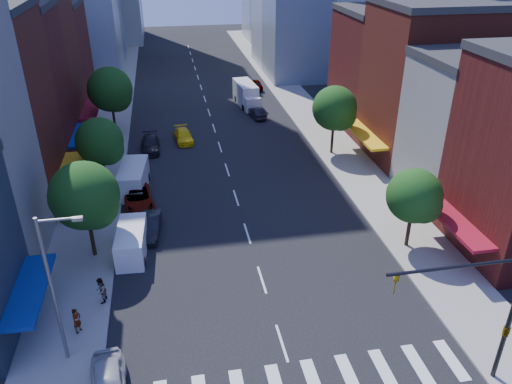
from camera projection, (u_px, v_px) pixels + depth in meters
ground at (282, 343)px, 28.91m from camera, size 220.00×220.00×0.00m
sidewalk_left at (110, 123)px, 61.65m from camera, size 5.00×120.00×0.15m
sidewalk_right at (305, 111)px, 65.69m from camera, size 5.00×120.00×0.15m
crosswalk at (295, 384)px, 26.29m from camera, size 19.00×3.00×0.01m
bldg_left_4 at (17, 62)px, 54.17m from camera, size 12.00×9.00×17.00m
bldg_left_5 at (38, 61)px, 63.37m from camera, size 12.00×10.00×13.00m
bldg_right_1 at (483, 131)px, 42.56m from camera, size 12.00×8.00×12.00m
bldg_right_2 at (434, 85)px, 49.69m from camera, size 12.00×10.00×15.00m
bldg_right_3 at (391, 71)px, 58.86m from camera, size 12.00×10.00×13.00m
traffic_signal at (500, 319)px, 24.67m from camera, size 7.24×2.24×8.00m
streetlight at (54, 283)px, 25.41m from camera, size 2.25×0.25×9.00m
tree_left_near at (87, 198)px, 34.31m from camera, size 4.80×4.80×7.30m
tree_left_mid at (102, 143)px, 44.04m from camera, size 4.20×4.20×6.65m
tree_left_far at (112, 91)px, 55.90m from camera, size 5.00×5.00×7.75m
tree_right_near at (416, 198)px, 35.73m from camera, size 4.00×4.00×6.20m
tree_right_far at (336, 110)px, 51.08m from camera, size 4.60×4.60×7.20m
parked_car_second at (150, 226)px, 38.94m from camera, size 1.94×4.50×1.44m
parked_car_third at (138, 198)px, 43.00m from camera, size 3.04×5.42×1.43m
parked_car_rear at (150, 144)px, 53.86m from camera, size 1.96×4.82×1.40m
cargo_van_near at (131, 243)px, 36.30m from camera, size 2.23×5.02×2.10m
cargo_van_far at (133, 179)px, 45.25m from camera, size 2.80×5.78×2.37m
taxi at (183, 136)px, 56.24m from camera, size 2.21×4.58×1.28m
traffic_car_oncoming at (257, 113)px, 63.30m from camera, size 1.83×4.02×1.28m
traffic_car_far at (255, 84)px, 74.78m from camera, size 1.88×4.32×1.45m
box_truck at (246, 95)px, 67.62m from camera, size 2.81×7.50×2.95m
pedestrian_near at (77, 321)px, 29.15m from camera, size 0.65×0.72×1.66m
pedestrian_far at (101, 291)px, 31.47m from camera, size 0.84×0.98×1.78m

